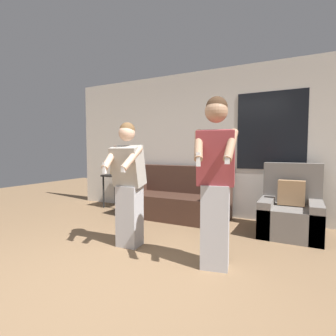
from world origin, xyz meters
The scene contains 7 objects.
ground_plane centered at (0.00, 0.00, 0.00)m, with size 14.00×14.00×0.00m, color #846647.
wall_back centered at (0.02, 3.22, 1.35)m, with size 6.03×0.07×2.70m.
couch centered at (-0.45, 2.77, 0.31)m, with size 1.96×0.85×0.93m.
armchair centered at (1.49, 2.65, 0.33)m, with size 0.82×0.86×1.03m.
side_table centered at (-1.85, 2.93, 0.61)m, with size 0.60×0.46×0.86m.
person_left centered at (-0.33, 1.16, 0.80)m, with size 0.44×0.51×1.57m.
person_right centered at (0.84, 1.07, 0.92)m, with size 0.45×0.53×1.76m.
Camera 1 is at (1.62, -1.52, 1.23)m, focal length 28.00 mm.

